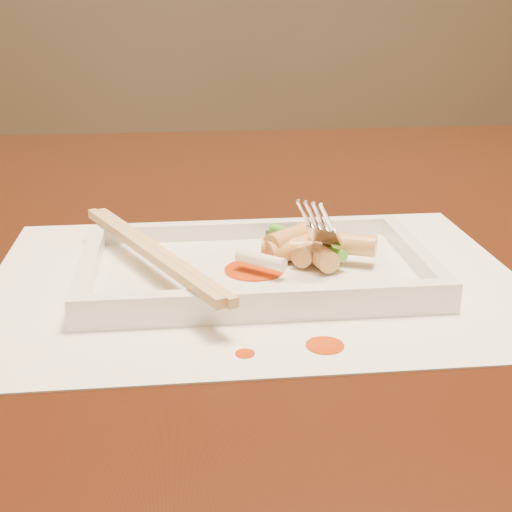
{
  "coord_description": "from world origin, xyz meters",
  "views": [
    {
      "loc": [
        -0.11,
        -0.67,
        0.96
      ],
      "look_at": [
        -0.05,
        -0.18,
        0.77
      ],
      "focal_mm": 50.0,
      "sensor_mm": 36.0,
      "label": 1
    }
  ],
  "objects": [
    {
      "name": "table",
      "position": [
        0.0,
        0.0,
        0.65
      ],
      "size": [
        1.4,
        0.9,
        0.75
      ],
      "color": "black",
      "rests_on": "ground"
    },
    {
      "name": "placemat",
      "position": [
        -0.05,
        -0.18,
        0.75
      ],
      "size": [
        0.4,
        0.3,
        0.0
      ],
      "primitive_type": "cube",
      "color": "white",
      "rests_on": "table"
    },
    {
      "name": "sauce_splatter_a",
      "position": [
        -0.02,
        -0.29,
        0.75
      ],
      "size": [
        0.02,
        0.02,
        0.0
      ],
      "primitive_type": "cylinder",
      "color": "#C13505",
      "rests_on": "placemat"
    },
    {
      "name": "sauce_splatter_b",
      "position": [
        -0.07,
        -0.3,
        0.75
      ],
      "size": [
        0.01,
        0.01,
        0.0
      ],
      "primitive_type": "cylinder",
      "color": "#C13505",
      "rests_on": "placemat"
    },
    {
      "name": "plate_base",
      "position": [
        -0.05,
        -0.18,
        0.76
      ],
      "size": [
        0.26,
        0.16,
        0.01
      ],
      "primitive_type": "cube",
      "color": "white",
      "rests_on": "placemat"
    },
    {
      "name": "plate_rim_far",
      "position": [
        -0.05,
        -0.1,
        0.77
      ],
      "size": [
        0.26,
        0.01,
        0.01
      ],
      "primitive_type": "cube",
      "color": "white",
      "rests_on": "plate_base"
    },
    {
      "name": "plate_rim_near",
      "position": [
        -0.05,
        -0.25,
        0.77
      ],
      "size": [
        0.26,
        0.01,
        0.01
      ],
      "primitive_type": "cube",
      "color": "white",
      "rests_on": "plate_base"
    },
    {
      "name": "plate_rim_left",
      "position": [
        -0.17,
        -0.18,
        0.77
      ],
      "size": [
        0.01,
        0.14,
        0.01
      ],
      "primitive_type": "cube",
      "color": "white",
      "rests_on": "plate_base"
    },
    {
      "name": "plate_rim_right",
      "position": [
        0.07,
        -0.18,
        0.77
      ],
      "size": [
        0.01,
        0.14,
        0.01
      ],
      "primitive_type": "cube",
      "color": "white",
      "rests_on": "plate_base"
    },
    {
      "name": "veg_piece",
      "position": [
        -0.02,
        -0.14,
        0.77
      ],
      "size": [
        0.04,
        0.04,
        0.01
      ],
      "primitive_type": "cube",
      "rotation": [
        0.0,
        0.0,
        0.22
      ],
      "color": "black",
      "rests_on": "plate_base"
    },
    {
      "name": "scallion_white",
      "position": [
        -0.05,
        -0.19,
        0.77
      ],
      "size": [
        0.04,
        0.03,
        0.01
      ],
      "primitive_type": "cylinder",
      "rotation": [
        1.57,
        0.0,
        0.87
      ],
      "color": "#EAEACC",
      "rests_on": "plate_base"
    },
    {
      "name": "scallion_green",
      "position": [
        -0.01,
        -0.16,
        0.77
      ],
      "size": [
        0.05,
        0.08,
        0.01
      ],
      "primitive_type": "cylinder",
      "rotation": [
        1.57,
        0.0,
        0.53
      ],
      "color": "#3B9818",
      "rests_on": "plate_base"
    },
    {
      "name": "chopstick_a",
      "position": [
        -0.13,
        -0.18,
        0.78
      ],
      "size": [
        0.1,
        0.21,
        0.01
      ],
      "primitive_type": "cube",
      "rotation": [
        0.0,
        0.0,
        0.45
      ],
      "color": "tan",
      "rests_on": "plate_rim_near"
    },
    {
      "name": "chopstick_b",
      "position": [
        -0.12,
        -0.18,
        0.78
      ],
      "size": [
        0.1,
        0.21,
        0.01
      ],
      "primitive_type": "cube",
      "rotation": [
        0.0,
        0.0,
        0.45
      ],
      "color": "tan",
      "rests_on": "plate_rim_near"
    },
    {
      "name": "fork",
      "position": [
        0.02,
        -0.16,
        0.83
      ],
      "size": [
        0.09,
        0.1,
        0.14
      ],
      "primitive_type": null,
      "color": "silver",
      "rests_on": "plate_base"
    },
    {
      "name": "sauce_blob_0",
      "position": [
        -0.05,
        -0.18,
        0.76
      ],
      "size": [
        0.05,
        0.05,
        0.0
      ],
      "primitive_type": "cylinder",
      "color": "#C13505",
      "rests_on": "plate_base"
    },
    {
      "name": "rice_cake_0",
      "position": [
        -0.02,
        -0.15,
        0.77
      ],
      "size": [
        0.05,
        0.03,
        0.02
      ],
      "primitive_type": "cylinder",
      "rotation": [
        1.57,
        0.0,
        1.98
      ],
      "color": "tan",
      "rests_on": "plate_base"
    },
    {
      "name": "rice_cake_1",
      "position": [
        -0.01,
        -0.16,
        0.77
      ],
      "size": [
        0.04,
        0.05,
        0.02
      ],
      "primitive_type": "cylinder",
      "rotation": [
        1.57,
        0.0,
        2.62
      ],
      "color": "tan",
      "rests_on": "plate_base"
    },
    {
      "name": "rice_cake_2",
      "position": [
        -0.02,
        -0.16,
        0.78
      ],
      "size": [
        0.04,
        0.04,
        0.02
      ],
      "primitive_type": "cylinder",
      "rotation": [
        1.57,
        0.0,
        2.27
      ],
      "color": "tan",
      "rests_on": "plate_base"
    },
    {
      "name": "rice_cake_3",
      "position": [
        -0.02,
        -0.16,
        0.77
      ],
      "size": [
        0.05,
        0.04,
        0.02
      ],
      "primitive_type": "cylinder",
      "rotation": [
        1.57,
        0.0,
        1.97
      ],
      "color": "tan",
      "rests_on": "plate_base"
    },
    {
      "name": "rice_cake_4",
      "position": [
        -0.02,
        -0.16,
        0.77
      ],
      "size": [
        0.04,
        0.03,
        0.02
      ],
      "primitive_type": "cylinder",
      "rotation": [
        1.57,
        0.0,
        1.38
      ],
      "color": "tan",
      "rests_on": "plate_base"
    },
    {
      "name": "rice_cake_5",
      "position": [
        0.02,
        -0.17,
        0.78
      ],
      "size": [
        0.05,
        0.03,
        0.02
      ],
      "primitive_type": "cylinder",
      "rotation": [
        1.57,
        0.0,
        1.19
      ],
      "color": "tan",
      "rests_on": "plate_base"
    },
    {
      "name": "rice_cake_6",
      "position": [
        -0.0,
        -0.18,
        0.77
      ],
      "size": [
        0.03,
        0.05,
        0.02
      ],
      "primitive_type": "cylinder",
      "rotation": [
        1.57,
        0.0,
        0.23
      ],
      "color": "tan",
      "rests_on": "plate_base"
    }
  ]
}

